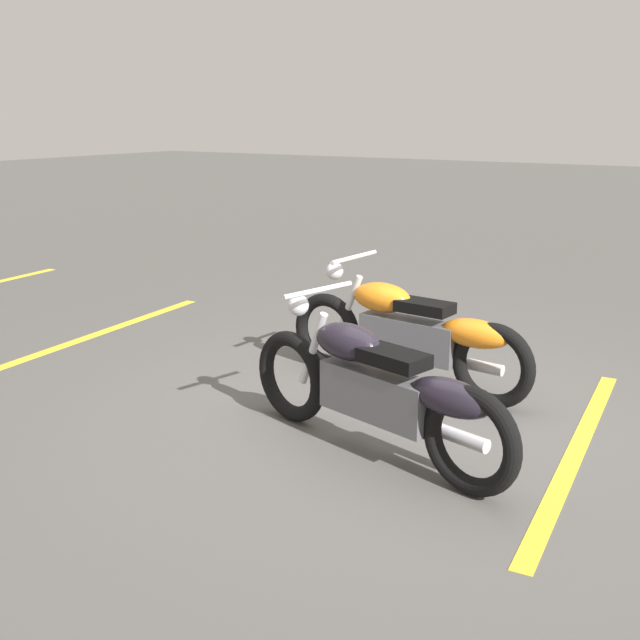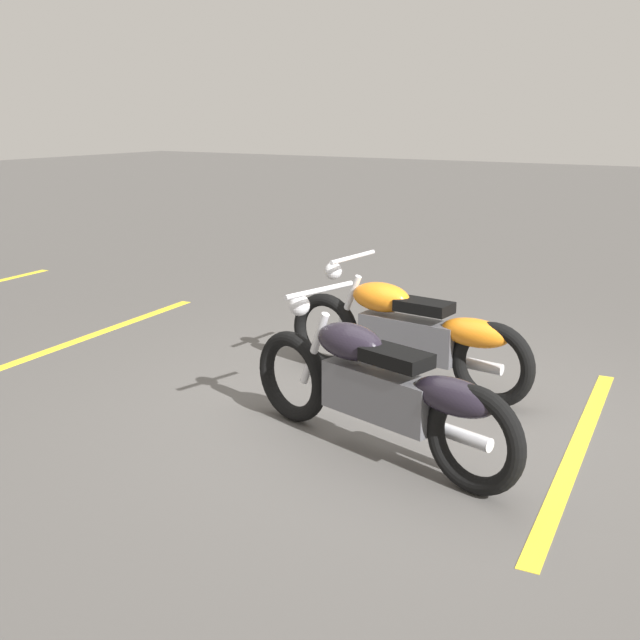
{
  "view_description": "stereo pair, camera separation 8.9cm",
  "coord_description": "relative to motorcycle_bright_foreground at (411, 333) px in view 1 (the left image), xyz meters",
  "views": [
    {
      "loc": [
        -2.32,
        4.73,
        2.17
      ],
      "look_at": [
        0.66,
        0.0,
        0.65
      ],
      "focal_mm": 42.76,
      "sensor_mm": 36.0,
      "label": 1
    },
    {
      "loc": [
        -2.24,
        4.78,
        2.17
      ],
      "look_at": [
        0.66,
        0.0,
        0.65
      ],
      "focal_mm": 42.76,
      "sensor_mm": 36.0,
      "label": 2
    }
  ],
  "objects": [
    {
      "name": "parking_stripe_mid",
      "position": [
        3.36,
        0.3,
        -0.46
      ],
      "size": [
        0.38,
        3.2,
        0.01
      ],
      "primitive_type": "cube",
      "rotation": [
        0.0,
        0.0,
        1.65
      ],
      "color": "yellow",
      "rests_on": "ground"
    },
    {
      "name": "ground_plane",
      "position": [
        -0.2,
        0.63,
        -0.46
      ],
      "size": [
        60.0,
        60.0,
        0.0
      ],
      "primitive_type": "plane",
      "color": "#514F4C"
    },
    {
      "name": "parking_stripe_near",
      "position": [
        -1.47,
        0.49,
        -0.46
      ],
      "size": [
        0.38,
        3.2,
        0.01
      ],
      "primitive_type": "cube",
      "rotation": [
        0.0,
        0.0,
        1.65
      ],
      "color": "yellow",
      "rests_on": "ground"
    },
    {
      "name": "motorcycle_dark_foreground",
      "position": [
        -0.38,
        1.27,
        0.0
      ],
      "size": [
        2.19,
        0.76,
        1.04
      ],
      "rotation": [
        0.0,
        0.0,
        -0.24
      ],
      "color": "black",
      "rests_on": "ground"
    },
    {
      "name": "motorcycle_bright_foreground",
      "position": [
        0.0,
        0.0,
        0.0
      ],
      "size": [
        2.23,
        0.62,
        1.04
      ],
      "rotation": [
        0.0,
        0.0,
        -0.09
      ],
      "color": "black",
      "rests_on": "ground"
    }
  ]
}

